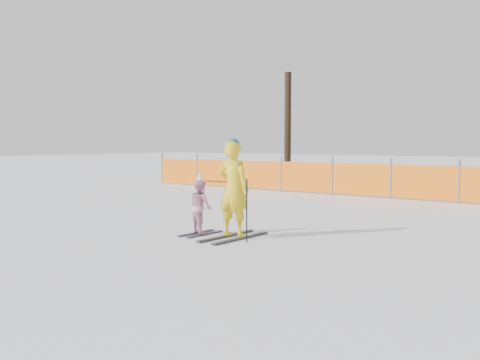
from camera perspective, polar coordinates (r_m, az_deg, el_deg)
name	(u,v)px	position (r m, az deg, el deg)	size (l,w,h in m)	color
ground	(223,236)	(9.86, -1.80, -5.97)	(120.00, 120.00, 0.00)	white
adult	(233,189)	(9.50, -0.70, -0.95)	(0.64, 1.50, 1.78)	black
child	(200,206)	(9.96, -4.26, -2.76)	(0.58, 0.94, 1.17)	black
ski_poles	(237,201)	(9.28, -0.33, -2.30)	(1.08, 0.21, 1.09)	black
safety_fence	(340,178)	(17.63, 10.60, 0.19)	(16.63, 0.06, 1.25)	#595960
tree_trunks	(468,117)	(18.84, 23.11, 6.23)	(11.69, 0.54, 5.64)	black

